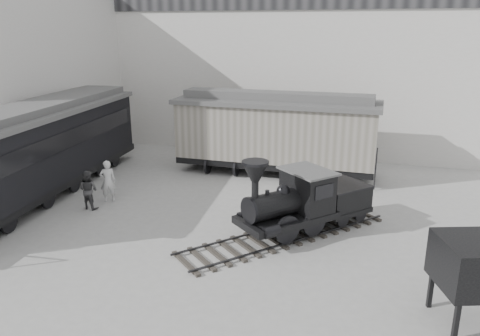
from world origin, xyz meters
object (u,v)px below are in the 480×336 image
(visitor_a, at_px, (108,181))
(passenger_coach, at_px, (41,149))
(visitor_b, at_px, (89,190))
(boxcar, at_px, (276,131))
(locomotive, at_px, (300,205))

(visitor_a, bearing_deg, passenger_coach, -35.62)
(visitor_b, bearing_deg, visitor_a, -101.39)
(boxcar, height_order, visitor_a, boxcar)
(locomotive, distance_m, visitor_a, 8.36)
(locomotive, bearing_deg, boxcar, 150.99)
(locomotive, height_order, passenger_coach, passenger_coach)
(boxcar, relative_size, passenger_coach, 0.71)
(locomotive, distance_m, passenger_coach, 11.60)
(visitor_a, height_order, visitor_b, visitor_a)
(passenger_coach, height_order, visitor_a, passenger_coach)
(passenger_coach, bearing_deg, visitor_a, -5.63)
(visitor_a, bearing_deg, visitor_b, 36.46)
(locomotive, relative_size, passenger_coach, 0.52)
(passenger_coach, bearing_deg, locomotive, -9.43)
(boxcar, relative_size, visitor_b, 6.23)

